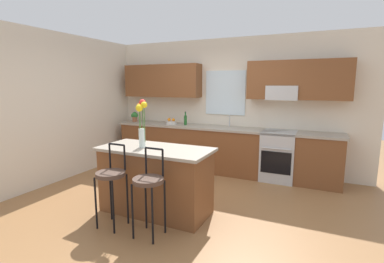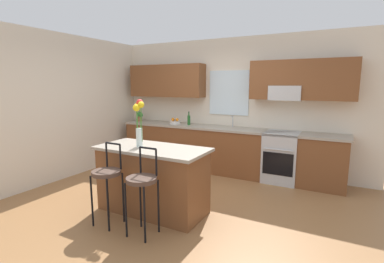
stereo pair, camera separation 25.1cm
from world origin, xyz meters
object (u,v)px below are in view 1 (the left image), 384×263
(flower_vase, at_px, (142,120))
(bottle_olive_oil, at_px, (185,120))
(bar_stool_near, at_px, (111,178))
(oven_range, at_px, (278,156))
(bar_stool_middle, at_px, (149,184))
(fruit_bowl_oranges, at_px, (171,122))
(potted_plant_small, at_px, (135,116))
(kitchen_island, at_px, (156,180))

(flower_vase, relative_size, bottle_olive_oil, 2.31)
(bar_stool_near, height_order, flower_vase, flower_vase)
(oven_range, xyz_separation_m, flower_vase, (-1.51, -2.18, 0.84))
(bar_stool_middle, relative_size, fruit_bowl_oranges, 4.34)
(bar_stool_near, bearing_deg, fruit_bowl_oranges, 103.77)
(flower_vase, height_order, bottle_olive_oil, flower_vase)
(oven_range, distance_m, potted_plant_small, 3.31)
(potted_plant_small, bearing_deg, bar_stool_middle, -51.29)
(oven_range, bearing_deg, potted_plant_small, 179.55)
(kitchen_island, xyz_separation_m, flower_vase, (-0.17, -0.05, 0.84))
(oven_range, relative_size, bottle_olive_oil, 3.25)
(fruit_bowl_oranges, xyz_separation_m, potted_plant_small, (-0.97, 0.00, 0.09))
(bar_stool_near, distance_m, flower_vase, 0.86)
(bar_stool_middle, distance_m, fruit_bowl_oranges, 3.01)
(bar_stool_middle, xyz_separation_m, fruit_bowl_oranges, (-1.22, 2.73, 0.33))
(oven_range, relative_size, fruit_bowl_oranges, 3.83)
(oven_range, height_order, potted_plant_small, potted_plant_small)
(bar_stool_near, relative_size, bar_stool_middle, 1.00)
(bar_stool_near, distance_m, bottle_olive_oil, 2.78)
(bar_stool_middle, height_order, flower_vase, flower_vase)
(fruit_bowl_oranges, relative_size, bottle_olive_oil, 0.85)
(flower_vase, relative_size, potted_plant_small, 2.91)
(bar_stool_near, distance_m, fruit_bowl_oranges, 2.83)
(bar_stool_near, relative_size, potted_plant_small, 4.63)
(oven_range, relative_size, kitchen_island, 0.59)
(bar_stool_middle, xyz_separation_m, flower_vase, (-0.45, 0.53, 0.67))
(oven_range, bearing_deg, bottle_olive_oil, 179.27)
(kitchen_island, xyz_separation_m, potted_plant_small, (-1.92, 2.15, 0.58))
(bar_stool_near, bearing_deg, bottle_olive_oil, 96.76)
(kitchen_island, distance_m, bar_stool_middle, 0.67)
(fruit_bowl_oranges, distance_m, potted_plant_small, 0.97)
(bar_stool_near, xyz_separation_m, flower_vase, (0.10, 0.53, 0.67))
(bar_stool_near, bearing_deg, flower_vase, 78.92)
(flower_vase, bearing_deg, kitchen_island, 16.31)
(bottle_olive_oil, bearing_deg, kitchen_island, -74.45)
(oven_range, xyz_separation_m, bar_stool_middle, (-1.07, -2.71, 0.18))
(flower_vase, xyz_separation_m, fruit_bowl_oranges, (-0.77, 2.20, -0.34))
(oven_range, xyz_separation_m, potted_plant_small, (-3.26, 0.03, 0.59))
(bar_stool_near, xyz_separation_m, fruit_bowl_oranges, (-0.67, 2.73, 0.33))
(kitchen_island, distance_m, potted_plant_small, 2.94)
(oven_range, distance_m, bar_stool_near, 3.16)
(bar_stool_middle, bearing_deg, potted_plant_small, 128.71)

